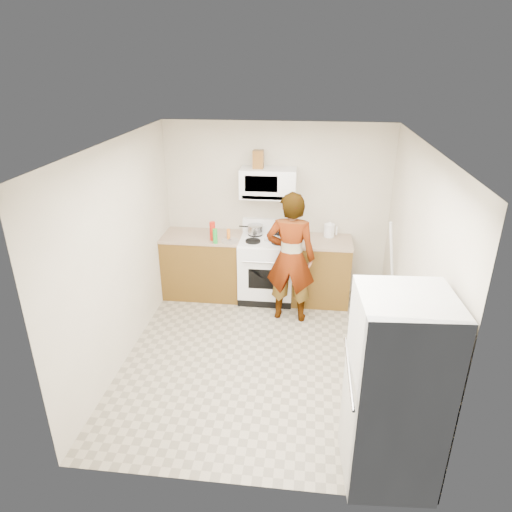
# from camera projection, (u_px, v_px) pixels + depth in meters

# --- Properties ---
(floor) EXTENTS (3.60, 3.60, 0.00)m
(floor) POSITION_uv_depth(u_px,v_px,m) (263.00, 356.00, 5.44)
(floor) COLOR gray
(floor) RESTS_ON ground
(back_wall) EXTENTS (3.20, 0.02, 2.50)m
(back_wall) POSITION_uv_depth(u_px,v_px,m) (276.00, 211.00, 6.57)
(back_wall) COLOR beige
(back_wall) RESTS_ON floor
(right_wall) EXTENTS (0.02, 3.60, 2.50)m
(right_wall) POSITION_uv_depth(u_px,v_px,m) (414.00, 268.00, 4.77)
(right_wall) COLOR beige
(right_wall) RESTS_ON floor
(cabinet_left) EXTENTS (1.12, 0.62, 0.90)m
(cabinet_left) POSITION_uv_depth(u_px,v_px,m) (203.00, 266.00, 6.73)
(cabinet_left) COLOR brown
(cabinet_left) RESTS_ON floor
(counter_left) EXTENTS (1.14, 0.64, 0.03)m
(counter_left) POSITION_uv_depth(u_px,v_px,m) (202.00, 236.00, 6.55)
(counter_left) COLOR #A0846C
(counter_left) RESTS_ON cabinet_left
(cabinet_right) EXTENTS (0.80, 0.62, 0.90)m
(cabinet_right) POSITION_uv_depth(u_px,v_px,m) (321.00, 272.00, 6.55)
(cabinet_right) COLOR brown
(cabinet_right) RESTS_ON floor
(counter_right) EXTENTS (0.82, 0.64, 0.03)m
(counter_right) POSITION_uv_depth(u_px,v_px,m) (322.00, 242.00, 6.36)
(counter_right) COLOR #A0846C
(counter_right) RESTS_ON cabinet_right
(gas_range) EXTENTS (0.76, 0.65, 1.13)m
(gas_range) POSITION_uv_depth(u_px,v_px,m) (267.00, 267.00, 6.61)
(gas_range) COLOR white
(gas_range) RESTS_ON floor
(microwave) EXTENTS (0.76, 0.38, 0.40)m
(microwave) POSITION_uv_depth(u_px,v_px,m) (268.00, 183.00, 6.24)
(microwave) COLOR white
(microwave) RESTS_ON back_wall
(person) EXTENTS (0.68, 0.48, 1.77)m
(person) POSITION_uv_depth(u_px,v_px,m) (291.00, 258.00, 5.92)
(person) COLOR tan
(person) RESTS_ON floor
(fridge) EXTENTS (0.74, 0.74, 1.70)m
(fridge) POSITION_uv_depth(u_px,v_px,m) (395.00, 392.00, 3.60)
(fridge) COLOR silver
(fridge) RESTS_ON floor
(kettle) EXTENTS (0.18, 0.18, 0.18)m
(kettle) POSITION_uv_depth(u_px,v_px,m) (329.00, 230.00, 6.46)
(kettle) COLOR white
(kettle) RESTS_ON counter_right
(jug) EXTENTS (0.14, 0.14, 0.24)m
(jug) POSITION_uv_depth(u_px,v_px,m) (258.00, 159.00, 6.13)
(jug) COLOR brown
(jug) RESTS_ON microwave
(saucepan) EXTENTS (0.23, 0.23, 0.12)m
(saucepan) POSITION_uv_depth(u_px,v_px,m) (255.00, 229.00, 6.54)
(saucepan) COLOR #AAABAE
(saucepan) RESTS_ON gas_range
(tray) EXTENTS (0.29, 0.24, 0.05)m
(tray) POSITION_uv_depth(u_px,v_px,m) (275.00, 239.00, 6.34)
(tray) COLOR white
(tray) RESTS_ON gas_range
(bottle_spray) EXTENTS (0.10, 0.10, 0.26)m
(bottle_spray) POSITION_uv_depth(u_px,v_px,m) (213.00, 231.00, 6.32)
(bottle_spray) COLOR red
(bottle_spray) RESTS_ON counter_left
(bottle_hot_sauce) EXTENTS (0.05, 0.05, 0.15)m
(bottle_hot_sauce) POSITION_uv_depth(u_px,v_px,m) (229.00, 234.00, 6.37)
(bottle_hot_sauce) COLOR orange
(bottle_hot_sauce) RESTS_ON counter_left
(bottle_green_cap) EXTENTS (0.08, 0.08, 0.20)m
(bottle_green_cap) POSITION_uv_depth(u_px,v_px,m) (215.00, 236.00, 6.22)
(bottle_green_cap) COLOR green
(bottle_green_cap) RESTS_ON counter_left
(pot_lid) EXTENTS (0.26, 0.26, 0.01)m
(pot_lid) POSITION_uv_depth(u_px,v_px,m) (230.00, 241.00, 6.32)
(pot_lid) COLOR white
(pot_lid) RESTS_ON counter_left
(broom) EXTENTS (0.27, 0.21, 1.48)m
(broom) POSITION_uv_depth(u_px,v_px,m) (392.00, 275.00, 5.77)
(broom) COLOR silver
(broom) RESTS_ON floor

